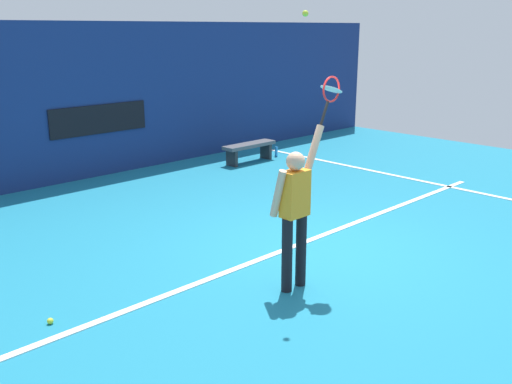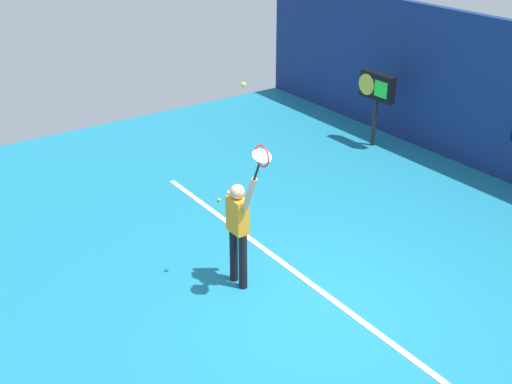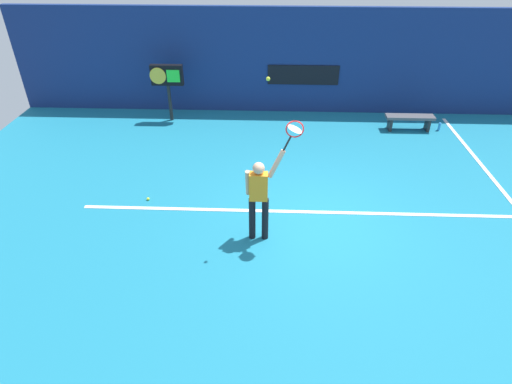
{
  "view_description": "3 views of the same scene",
  "coord_description": "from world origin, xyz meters",
  "px_view_note": "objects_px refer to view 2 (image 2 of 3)",
  "views": [
    {
      "loc": [
        -5.92,
        -4.85,
        3.05
      ],
      "look_at": [
        -1.51,
        -0.32,
        1.23
      ],
      "focal_mm": 40.07,
      "sensor_mm": 36.0,
      "label": 1
    },
    {
      "loc": [
        5.68,
        -5.06,
        5.63
      ],
      "look_at": [
        -1.53,
        -0.02,
        1.25
      ],
      "focal_mm": 44.53,
      "sensor_mm": 36.0,
      "label": 2
    },
    {
      "loc": [
        -0.93,
        -7.24,
        5.37
      ],
      "look_at": [
        -1.2,
        -0.59,
        1.06
      ],
      "focal_mm": 30.02,
      "sensor_mm": 36.0,
      "label": 3
    }
  ],
  "objects_px": {
    "tennis_player": "(238,226)",
    "tennis_ball": "(244,85)",
    "spare_ball": "(219,200)",
    "tennis_racket": "(261,158)",
    "scoreboard_clock": "(377,90)"
  },
  "relations": [
    {
      "from": "tennis_player",
      "to": "spare_ball",
      "type": "distance_m",
      "value": 2.97
    },
    {
      "from": "tennis_ball",
      "to": "tennis_racket",
      "type": "bearing_deg",
      "value": -3.82
    },
    {
      "from": "tennis_ball",
      "to": "scoreboard_clock",
      "type": "relative_size",
      "value": 0.04
    },
    {
      "from": "tennis_racket",
      "to": "spare_ball",
      "type": "distance_m",
      "value": 4.05
    },
    {
      "from": "tennis_player",
      "to": "tennis_ball",
      "type": "height_order",
      "value": "tennis_ball"
    },
    {
      "from": "tennis_player",
      "to": "spare_ball",
      "type": "height_order",
      "value": "tennis_player"
    },
    {
      "from": "spare_ball",
      "to": "tennis_ball",
      "type": "bearing_deg",
      "value": -24.06
    },
    {
      "from": "spare_ball",
      "to": "tennis_racket",
      "type": "bearing_deg",
      "value": -21.39
    },
    {
      "from": "tennis_player",
      "to": "tennis_racket",
      "type": "distance_m",
      "value": 1.43
    },
    {
      "from": "tennis_ball",
      "to": "tennis_player",
      "type": "bearing_deg",
      "value": -169.4
    },
    {
      "from": "tennis_player",
      "to": "tennis_ball",
      "type": "xyz_separation_m",
      "value": [
        0.14,
        0.03,
        2.19
      ]
    },
    {
      "from": "tennis_player",
      "to": "spare_ball",
      "type": "relative_size",
      "value": 28.83
    },
    {
      "from": "tennis_racket",
      "to": "scoreboard_clock",
      "type": "height_order",
      "value": "tennis_racket"
    },
    {
      "from": "tennis_racket",
      "to": "tennis_ball",
      "type": "distance_m",
      "value": 0.99
    },
    {
      "from": "tennis_player",
      "to": "spare_ball",
      "type": "bearing_deg",
      "value": 154.32
    }
  ]
}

